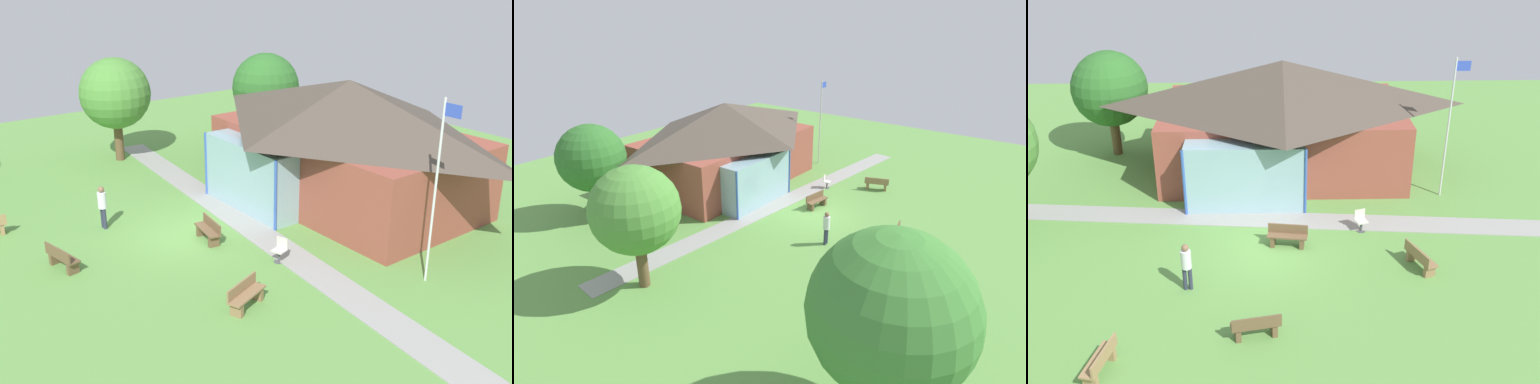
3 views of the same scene
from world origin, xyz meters
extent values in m
plane|color=#609947|center=(0.00, 0.00, 0.00)|extent=(44.00, 44.00, 0.00)
cube|color=brown|center=(0.78, 7.43, 1.59)|extent=(10.88, 6.63, 3.18)
pyramid|color=#4C4238|center=(0.78, 7.43, 4.22)|extent=(11.88, 7.63, 2.07)
cube|color=#8CB2BF|center=(-0.85, 3.51, 1.43)|extent=(4.89, 1.20, 2.86)
cylinder|color=#3359B2|center=(-3.30, 2.91, 1.43)|extent=(0.12, 0.12, 2.86)
cylinder|color=#3359B2|center=(1.59, 2.91, 1.43)|extent=(0.12, 0.12, 2.86)
cube|color=#999993|center=(0.00, 2.39, 0.01)|extent=(24.48, 3.58, 0.03)
cylinder|color=silver|center=(7.61, 4.44, 3.05)|extent=(0.08, 0.08, 6.10)
cube|color=blue|center=(7.91, 4.44, 5.75)|extent=(0.60, 0.02, 0.40)
cube|color=brown|center=(-0.32, -4.77, 0.45)|extent=(1.56, 0.72, 0.06)
cube|color=brown|center=(-0.86, -4.87, 0.20)|extent=(0.23, 0.42, 0.39)
cube|color=brown|center=(0.22, -4.67, 0.20)|extent=(0.23, 0.42, 0.39)
cube|color=brown|center=(-0.29, -4.96, 0.66)|extent=(1.48, 0.34, 0.36)
cube|color=brown|center=(0.78, 0.33, 0.45)|extent=(1.55, 0.66, 0.06)
cube|color=brown|center=(1.32, 0.25, 0.20)|extent=(0.22, 0.42, 0.39)
cube|color=brown|center=(0.24, 0.41, 0.20)|extent=(0.22, 0.42, 0.39)
cube|color=brown|center=(0.81, 0.52, 0.66)|extent=(1.49, 0.29, 0.36)
cube|color=#9E7A51|center=(-4.63, -6.18, 0.45)|extent=(0.75, 1.56, 0.06)
cube|color=#9E7A51|center=(-4.74, -6.72, 0.20)|extent=(0.43, 0.24, 0.39)
cube|color=#9E7A51|center=(-4.51, -5.64, 0.20)|extent=(0.43, 0.24, 0.39)
cube|color=#9E7A51|center=(-4.44, -6.22, 0.66)|extent=(0.38, 1.48, 0.36)
cube|color=olive|center=(5.44, -1.25, 0.45)|extent=(0.94, 1.56, 0.06)
cube|color=olive|center=(5.25, -0.73, 0.20)|extent=(0.43, 0.29, 0.39)
cube|color=olive|center=(5.64, -1.76, 0.20)|extent=(0.43, 0.29, 0.39)
cube|color=olive|center=(5.27, -1.31, 0.66)|extent=(0.59, 1.42, 0.36)
cube|color=beige|center=(3.71, 1.39, 0.44)|extent=(0.55, 0.55, 0.04)
cube|color=beige|center=(3.65, 1.59, 0.66)|extent=(0.43, 0.17, 0.40)
cylinder|color=#4C4C51|center=(3.71, 1.39, 0.21)|extent=(0.10, 0.10, 0.42)
cylinder|color=#4C4C51|center=(3.71, 1.39, 0.01)|extent=(0.36, 0.36, 0.02)
cylinder|color=#2D3347|center=(-2.54, -2.29, 0.42)|extent=(0.14, 0.14, 0.85)
cylinder|color=#2D3347|center=(-2.72, -2.30, 0.42)|extent=(0.14, 0.14, 0.85)
cylinder|color=silver|center=(-2.63, -2.29, 1.18)|extent=(0.34, 0.34, 0.65)
sphere|color=#846047|center=(-2.63, -2.29, 1.62)|extent=(0.24, 0.24, 0.24)
sphere|color=#3D7F33|center=(-10.52, -8.69, 3.81)|extent=(4.40, 4.40, 4.40)
cylinder|color=brown|center=(-10.32, 1.99, 1.09)|extent=(0.46, 0.46, 2.17)
sphere|color=#4C8C38|center=(-10.32, 1.99, 3.52)|extent=(3.60, 3.60, 3.60)
cylinder|color=brown|center=(-7.53, 9.49, 1.01)|extent=(0.46, 0.46, 2.02)
sphere|color=#2D6B28|center=(-7.53, 9.49, 3.39)|extent=(3.65, 3.65, 3.65)
camera|label=1|loc=(18.30, -10.57, 9.88)|focal=42.50mm
camera|label=2|loc=(-19.61, -11.80, 10.98)|focal=31.08mm
camera|label=3|loc=(0.13, -19.13, 12.05)|focal=42.54mm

